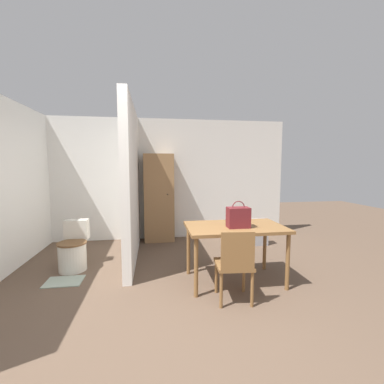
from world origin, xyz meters
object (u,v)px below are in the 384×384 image
(wooden_chair, at_px, (235,263))
(wooden_cabinet, at_px, (159,198))
(toilet, at_px, (73,250))
(dining_table, at_px, (235,232))
(handbag, at_px, (238,217))
(space_heater, at_px, (259,232))

(wooden_chair, bearing_deg, wooden_cabinet, 111.75)
(toilet, bearing_deg, wooden_cabinet, 44.53)
(dining_table, height_order, wooden_chair, wooden_chair)
(dining_table, height_order, handbag, handbag)
(dining_table, distance_m, wooden_cabinet, 2.26)
(space_heater, bearing_deg, dining_table, -123.27)
(dining_table, bearing_deg, wooden_cabinet, 114.64)
(handbag, distance_m, wooden_cabinet, 2.34)
(wooden_chair, xyz_separation_m, toilet, (-2.07, 1.28, -0.17))
(handbag, bearing_deg, wooden_chair, -112.35)
(wooden_chair, height_order, space_heater, wooden_chair)
(dining_table, bearing_deg, space_heater, 56.73)
(wooden_chair, relative_size, wooden_cabinet, 0.48)
(wooden_chair, bearing_deg, space_heater, 65.32)
(dining_table, xyz_separation_m, handbag, (0.01, -0.09, 0.21))
(dining_table, xyz_separation_m, space_heater, (0.96, 1.47, -0.42))
(handbag, bearing_deg, wooden_cabinet, 113.91)
(handbag, distance_m, space_heater, 1.94)
(toilet, bearing_deg, wooden_chair, -31.69)
(wooden_chair, height_order, wooden_cabinet, wooden_cabinet)
(dining_table, distance_m, toilet, 2.40)
(wooden_cabinet, bearing_deg, dining_table, -65.36)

